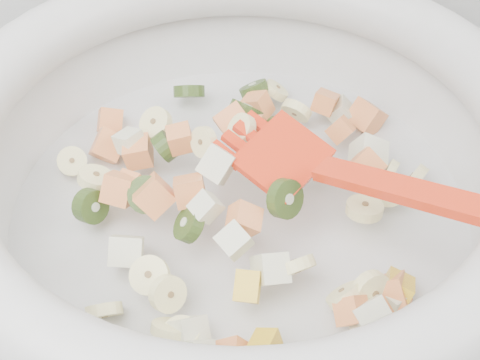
{
  "coord_description": "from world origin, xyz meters",
  "views": [
    {
      "loc": [
        -0.05,
        1.13,
        1.32
      ],
      "look_at": [
        -0.05,
        1.51,
        0.95
      ],
      "focal_mm": 55.0,
      "sensor_mm": 36.0,
      "label": 1
    }
  ],
  "objects": [
    {
      "name": "mixing_bowl",
      "position": [
        -0.05,
        1.51,
        0.97
      ],
      "size": [
        0.43,
        0.43,
        0.13
      ],
      "color": "silver",
      "rests_on": "counter"
    }
  ]
}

